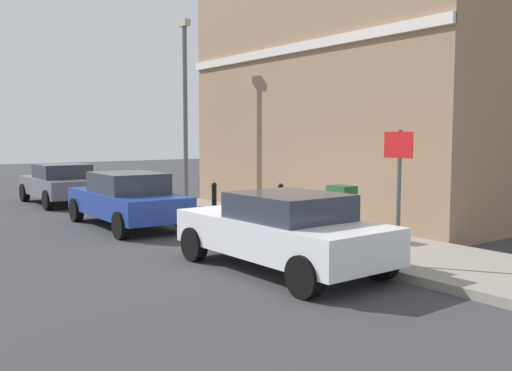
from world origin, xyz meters
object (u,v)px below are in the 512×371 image
car_white (282,230)px  bollard_near_cabinet (281,203)px  lamppost (185,105)px  utility_cabinet (341,214)px  car_blue (127,199)px  bollard_far_kerb (214,202)px  street_sign (399,177)px  car_grey (61,183)px

car_white → bollard_near_cabinet: size_ratio=4.04×
car_white → lamppost: size_ratio=0.73×
utility_cabinet → lamppost: 7.39m
car_blue → lamppost: 4.18m
bollard_near_cabinet → lamppost: size_ratio=0.18×
bollard_far_kerb → bollard_near_cabinet: bearing=-46.6°
street_sign → car_blue: bearing=102.8°
car_grey → lamppost: lamppost is taller
lamppost → bollard_far_kerb: bearing=-108.4°
utility_cabinet → car_white: bearing=-158.7°
car_blue → utility_cabinet: bearing=-151.5°
car_white → car_grey: bearing=-0.4°
car_white → bollard_near_cabinet: car_white is taller
car_blue → car_grey: (0.12, 5.88, -0.01)m
bollard_far_kerb → lamppost: size_ratio=0.18×
car_white → lamppost: 8.61m
utility_cabinet → street_sign: bearing=-112.9°
car_white → lamppost: lamppost is taller
bollard_near_cabinet → bollard_far_kerb: 1.68m
car_grey → car_white: bearing=-179.1°
car_grey → street_sign: (1.55, -13.26, 0.95)m
car_blue → lamppost: (2.75, 1.82, 2.57)m
car_blue → bollard_far_kerb: car_blue is taller
car_white → bollard_near_cabinet: bearing=-39.6°
bollard_near_cabinet → lamppost: 5.39m
lamppost → street_sign: bearing=-96.7°
car_blue → street_sign: bearing=-166.1°
car_grey → bollard_far_kerb: (1.46, -7.58, -0.01)m
car_blue → utility_cabinet: 5.74m
car_blue → street_sign: size_ratio=1.90×
car_blue → car_grey: size_ratio=1.09×
car_white → car_grey: (-0.15, 11.90, -0.00)m
car_grey → street_sign: street_sign is taller
street_sign → lamppost: lamppost is taller
bollard_far_kerb → car_grey: bearing=100.9°
car_grey → utility_cabinet: bearing=-166.9°
car_grey → utility_cabinet: car_grey is taller
car_grey → street_sign: size_ratio=1.74×
street_sign → bollard_near_cabinet: bearing=76.6°
car_grey → utility_cabinet: (2.52, -10.98, -0.03)m
lamppost → car_blue: bearing=-146.5°
car_white → bollard_far_kerb: bearing=-18.1°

